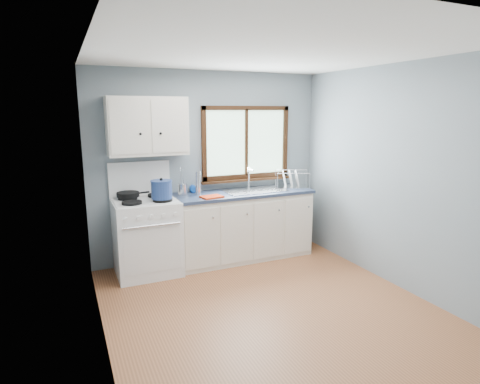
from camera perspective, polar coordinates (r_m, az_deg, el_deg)
name	(u,v)px	position (r m, az deg, el deg)	size (l,w,h in m)	color
floor	(272,310)	(4.26, 4.51, -16.44)	(3.20, 3.60, 0.02)	#975934
ceiling	(276,51)	(3.80, 5.14, 19.40)	(3.20, 3.60, 0.02)	white
wall_back	(209,166)	(5.47, -4.38, 3.74)	(3.20, 0.02, 2.50)	gray
wall_front	(432,246)	(2.46, 25.68, -6.99)	(3.20, 0.02, 2.50)	gray
wall_left	(96,205)	(3.38, -19.85, -1.73)	(0.02, 3.60, 2.50)	gray
wall_right	(400,178)	(4.82, 21.85, 1.89)	(0.02, 3.60, 2.50)	gray
gas_range	(147,235)	(5.07, -13.14, -5.91)	(0.76, 0.69, 1.36)	white
base_cabinets	(243,228)	(5.49, 0.39, -5.18)	(1.85, 0.60, 0.88)	silver
countertop	(243,193)	(5.37, 0.40, -0.16)	(1.89, 0.64, 0.04)	#202A40
sink	(255,195)	(5.45, 2.12, -0.43)	(0.84, 0.46, 0.44)	silver
window	(246,148)	(5.61, 0.90, 6.29)	(1.36, 0.10, 1.03)	#9EC6A8
upper_cabinets	(147,126)	(5.02, -13.03, 9.10)	(0.95, 0.35, 0.70)	silver
skillet	(128,194)	(5.05, -15.61, -0.32)	(0.42, 0.31, 0.05)	black
stockpot	(162,189)	(4.83, -11.09, 0.38)	(0.32, 0.32, 0.25)	navy
utensil_crock	(183,189)	(5.18, -8.18, 0.39)	(0.13, 0.13, 0.38)	silver
thermos	(198,183)	(5.19, -5.98, 1.29)	(0.07, 0.07, 0.30)	silver
soap_bottle	(194,184)	(5.28, -6.58, 1.18)	(0.10, 0.10, 0.25)	blue
dish_towel	(212,197)	(5.01, -4.04, -0.68)	(0.26, 0.19, 0.02)	red
dish_rack	(291,183)	(5.72, 7.32, 1.32)	(0.58, 0.52, 0.24)	silver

